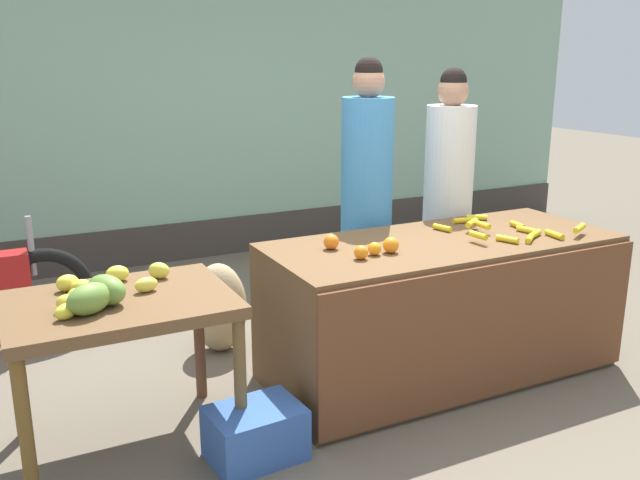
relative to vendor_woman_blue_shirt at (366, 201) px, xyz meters
name	(u,v)px	position (x,y,z in m)	size (l,w,h in m)	color
ground_plane	(380,384)	(-0.29, -0.68, -0.95)	(24.00, 24.00, 0.00)	#665B4C
market_wall_back	(208,107)	(-0.29, 2.45, 0.46)	(8.52, 0.23, 2.89)	#8CB299
fruit_stall_counter	(442,307)	(0.12, -0.70, -0.53)	(2.10, 0.90, 0.84)	brown
side_table_wooden	(120,318)	(-1.75, -0.68, -0.27)	(1.04, 0.76, 0.77)	brown
banana_bunch_pile	(505,229)	(0.55, -0.73, -0.08)	(0.76, 0.70, 0.07)	yellow
orange_pile	(364,246)	(-0.44, -0.73, -0.07)	(0.35, 0.33, 0.09)	orange
mango_papaya_pile	(98,291)	(-1.84, -0.71, -0.12)	(0.63, 0.57, 0.14)	yellow
vendor_woman_blue_shirt	(366,201)	(0.00, 0.00, 0.00)	(0.34, 0.34, 1.88)	#33333D
vendor_woman_white_shirt	(448,199)	(0.65, -0.02, -0.04)	(0.34, 0.34, 1.81)	#33333D
produce_crate	(255,433)	(-1.23, -1.07, -0.82)	(0.44, 0.32, 0.26)	#3359A5
produce_sack	(219,308)	(-0.98, 0.20, -0.65)	(0.36, 0.30, 0.60)	tan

